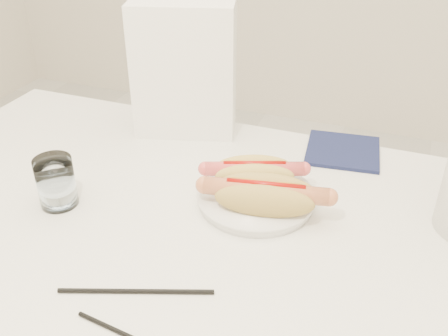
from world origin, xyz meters
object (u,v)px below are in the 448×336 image
(table, at_px, (187,265))
(water_glass, at_px, (56,182))
(hotdog_left, at_px, (254,172))
(napkin_box, at_px, (185,68))
(plate, at_px, (256,199))
(hotdog_right, at_px, (265,195))

(table, bearing_deg, water_glass, 179.18)
(table, distance_m, hotdog_left, 0.19)
(water_glass, xyz_separation_m, napkin_box, (0.08, 0.33, 0.09))
(table, distance_m, water_glass, 0.26)
(hotdog_left, xyz_separation_m, water_glass, (-0.29, -0.15, 0.01))
(table, relative_size, water_glass, 13.86)
(water_glass, bearing_deg, plate, 21.13)
(plate, xyz_separation_m, hotdog_left, (-0.02, 0.04, 0.03))
(table, bearing_deg, hotdog_left, 69.38)
(table, bearing_deg, plate, 58.67)
(hotdog_left, bearing_deg, water_glass, -172.87)
(hotdog_right, height_order, napkin_box, napkin_box)
(plate, xyz_separation_m, hotdog_right, (0.02, -0.03, 0.03))
(plate, height_order, water_glass, water_glass)
(plate, distance_m, hotdog_left, 0.05)
(plate, relative_size, napkin_box, 0.71)
(table, xyz_separation_m, hotdog_right, (0.10, 0.09, 0.10))
(hotdog_left, height_order, napkin_box, napkin_box)
(table, distance_m, napkin_box, 0.42)
(hotdog_left, xyz_separation_m, napkin_box, (-0.21, 0.18, 0.10))
(table, bearing_deg, napkin_box, 113.95)
(hotdog_right, height_order, water_glass, water_glass)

